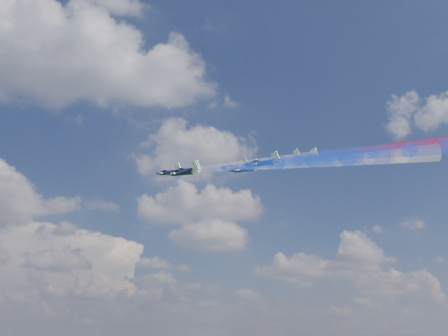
{
  "coord_description": "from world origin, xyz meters",
  "views": [
    {
      "loc": [
        -14.3,
        -153.61,
        108.36
      ],
      "look_at": [
        11.08,
        -24.52,
        150.54
      ],
      "focal_mm": 43.16,
      "sensor_mm": 36.0,
      "label": 1
    }
  ],
  "objects": [
    {
      "name": "jet_lead",
      "position": [
        -1.63,
        -10.14,
        152.96
      ],
      "size": [
        13.96,
        14.19,
        7.04
      ],
      "primitive_type": null,
      "rotation": [
        0.14,
        -0.33,
        0.62
      ],
      "color": "black"
    },
    {
      "name": "trail_lead",
      "position": [
        14.4,
        -30.35,
        149.53
      ],
      "size": [
        29.56,
        36.03,
        10.2
      ],
      "primitive_type": null,
      "rotation": [
        0.14,
        -0.33,
        0.62
      ],
      "color": "white"
    },
    {
      "name": "jet_inner_left",
      "position": [
        1.23,
        -25.86,
        148.81
      ],
      "size": [
        13.96,
        14.19,
        7.04
      ],
      "primitive_type": null,
      "rotation": [
        0.14,
        -0.33,
        0.62
      ],
      "color": "black"
    },
    {
      "name": "trail_inner_left",
      "position": [
        17.26,
        -46.06,
        145.37
      ],
      "size": [
        29.56,
        36.03,
        10.2
      ],
      "primitive_type": null,
      "rotation": [
        0.14,
        -0.33,
        0.62
      ],
      "color": "blue"
    },
    {
      "name": "jet_inner_right",
      "position": [
        15.93,
        -15.46,
        153.9
      ],
      "size": [
        13.96,
        14.19,
        7.04
      ],
      "primitive_type": null,
      "rotation": [
        0.14,
        -0.33,
        0.62
      ],
      "color": "black"
    },
    {
      "name": "trail_inner_right",
      "position": [
        31.95,
        -35.67,
        150.46
      ],
      "size": [
        29.56,
        36.03,
        10.2
      ],
      "primitive_type": null,
      "rotation": [
        0.14,
        -0.33,
        0.62
      ],
      "color": "red"
    },
    {
      "name": "jet_outer_left",
      "position": [
        -1.19,
        -40.51,
        143.65
      ],
      "size": [
        13.96,
        14.19,
        7.04
      ],
      "primitive_type": null,
      "rotation": [
        0.14,
        -0.33,
        0.62
      ],
      "color": "black"
    },
    {
      "name": "trail_outer_left",
      "position": [
        14.83,
        -60.72,
        140.22
      ],
      "size": [
        29.56,
        36.03,
        10.2
      ],
      "primitive_type": null,
      "rotation": [
        0.14,
        -0.33,
        0.62
      ],
      "color": "blue"
    },
    {
      "name": "jet_center_third",
      "position": [
        15.17,
        -30.26,
        148.62
      ],
      "size": [
        13.96,
        14.19,
        7.04
      ],
      "primitive_type": null,
      "rotation": [
        0.14,
        -0.33,
        0.62
      ],
      "color": "black"
    },
    {
      "name": "trail_center_third",
      "position": [
        31.19,
        -50.47,
        145.18
      ],
      "size": [
        29.56,
        36.03,
        10.2
      ],
      "primitive_type": null,
      "rotation": [
        0.14,
        -0.33,
        0.62
      ],
      "color": "white"
    },
    {
      "name": "jet_outer_right",
      "position": [
        29.66,
        -18.74,
        156.25
      ],
      "size": [
        13.96,
        14.19,
        7.04
      ],
      "primitive_type": null,
      "rotation": [
        0.14,
        -0.33,
        0.62
      ],
      "color": "black"
    },
    {
      "name": "trail_outer_right",
      "position": [
        45.68,
        -38.95,
        152.81
      ],
      "size": [
        29.56,
        36.03,
        10.2
      ],
      "primitive_type": null,
      "rotation": [
        0.14,
        -0.33,
        0.62
      ],
      "color": "red"
    },
    {
      "name": "jet_rear_left",
      "position": [
        15.8,
        -44.62,
        145.6
      ],
      "size": [
        13.96,
        14.19,
        7.04
      ],
      "primitive_type": null,
      "rotation": [
        0.14,
        -0.33,
        0.62
      ],
      "color": "black"
    },
    {
      "name": "trail_rear_left",
      "position": [
        31.83,
        -64.83,
        142.16
      ],
      "size": [
        29.56,
        36.03,
        10.2
      ],
      "primitive_type": null,
      "rotation": [
        0.14,
        -0.33,
        0.62
      ],
      "color": "blue"
    },
    {
      "name": "jet_rear_right",
      "position": [
        29.45,
        -32.62,
        151.6
      ],
      "size": [
        13.96,
        14.19,
        7.04
      ],
      "primitive_type": null,
      "rotation": [
        0.14,
        -0.33,
        0.62
      ],
      "color": "black"
    },
    {
      "name": "trail_rear_right",
      "position": [
        45.48,
        -52.83,
        148.16
      ],
      "size": [
        29.56,
        36.03,
        10.2
      ],
      "primitive_type": null,
      "rotation": [
        0.14,
        -0.33,
        0.62
      ],
      "color": "red"
    }
  ]
}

